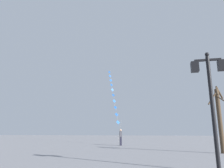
# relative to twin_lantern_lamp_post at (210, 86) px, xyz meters

# --- Properties ---
(ground_plane) EXTENTS (160.00, 160.00, 0.00)m
(ground_plane) POSITION_rel_twin_lantern_lamp_post_xyz_m (-3.15, 12.63, -3.06)
(ground_plane) COLOR gray
(twin_lantern_lamp_post) EXTENTS (1.26, 0.28, 4.41)m
(twin_lantern_lamp_post) POSITION_rel_twin_lantern_lamp_post_xyz_m (0.00, 0.00, 0.00)
(twin_lantern_lamp_post) COLOR black
(twin_lantern_lamp_post) RESTS_ON ground_plane
(kite_train) EXTENTS (4.65, 12.81, 12.49)m
(kite_train) POSITION_rel_twin_lantern_lamp_post_xyz_m (-8.53, 22.64, 3.75)
(kite_train) COLOR brown
(kite_train) RESTS_ON ground_plane
(kite_flyer) EXTENTS (0.34, 0.63, 1.71)m
(kite_flyer) POSITION_rel_twin_lantern_lamp_post_xyz_m (-6.03, 14.54, -2.16)
(kite_flyer) COLOR #1E1E2D
(kite_flyer) RESTS_ON ground_plane
(bare_tree) EXTENTS (1.35, 1.76, 4.59)m
(bare_tree) POSITION_rel_twin_lantern_lamp_post_xyz_m (2.13, 7.53, -0.69)
(bare_tree) COLOR #423323
(bare_tree) RESTS_ON ground_plane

